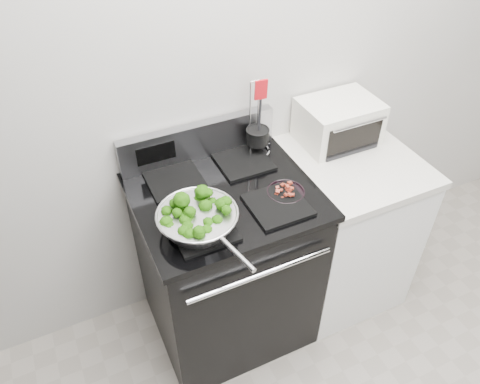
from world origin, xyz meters
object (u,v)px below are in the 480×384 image
gas_range (226,263)px  utensil_holder (257,140)px  bacon_plate (286,191)px  toaster_oven (338,122)px  skillet (198,219)px

gas_range → utensil_holder: size_ratio=2.90×
gas_range → bacon_plate: bearing=-25.8°
gas_range → utensil_holder: bearing=38.7°
bacon_plate → utensil_holder: size_ratio=0.43×
bacon_plate → toaster_oven: toaster_oven is taller
skillet → toaster_oven: (0.88, 0.33, 0.03)m
toaster_oven → gas_range: bearing=-165.8°
gas_range → skillet: size_ratio=2.19×
bacon_plate → toaster_oven: (0.46, 0.29, 0.06)m
toaster_oven → skillet: bearing=-159.4°
utensil_holder → toaster_oven: size_ratio=1.03×
gas_range → utensil_holder: 0.63m
utensil_holder → toaster_oven: utensil_holder is taller
gas_range → bacon_plate: size_ratio=6.73×
gas_range → toaster_oven: size_ratio=2.99×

